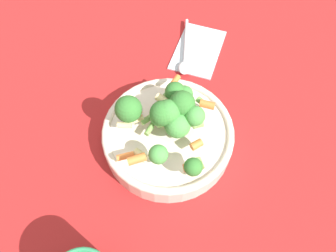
% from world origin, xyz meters
% --- Properties ---
extents(ground_plane, '(3.00, 3.00, 0.00)m').
position_xyz_m(ground_plane, '(0.00, 0.00, 0.00)').
color(ground_plane, maroon).
extents(bowl, '(0.24, 0.24, 0.05)m').
position_xyz_m(bowl, '(0.00, 0.00, 0.03)').
color(bowl, beige).
rests_on(bowl, ground_plane).
extents(pasta_salad, '(0.20, 0.18, 0.08)m').
position_xyz_m(pasta_salad, '(0.00, 0.00, 0.09)').
color(pasta_salad, '#8CB766').
rests_on(pasta_salad, bowl).
extents(napkin, '(0.18, 0.16, 0.01)m').
position_xyz_m(napkin, '(0.21, -0.11, 0.00)').
color(napkin, '#B2BCC6').
rests_on(napkin, ground_plane).
extents(spoon, '(0.16, 0.06, 0.01)m').
position_xyz_m(spoon, '(0.19, -0.08, 0.01)').
color(spoon, silver).
rests_on(spoon, napkin).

